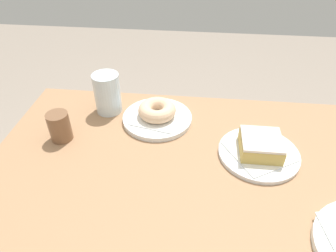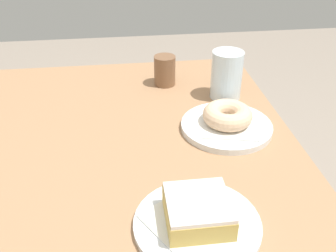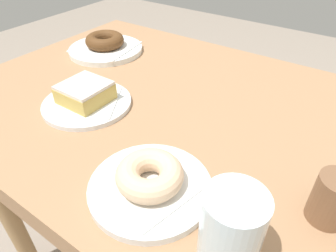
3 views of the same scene
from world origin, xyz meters
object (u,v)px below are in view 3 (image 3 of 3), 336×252
object	(u,v)px
plate_sugar_ring	(150,187)
sugar_jar	(332,199)
donut_sugar_ring	(150,175)
donut_chocolate_ring	(105,40)
plate_glazed_square	(87,103)
donut_glazed_square	(85,92)
water_glass	(231,231)
plate_chocolate_ring	(106,49)

from	to	relation	value
plate_sugar_ring	sugar_jar	size ratio (longest dim) A/B	2.51
donut_sugar_ring	donut_chocolate_ring	xyz separation A→B (m)	(0.46, -0.37, 0.00)
plate_glazed_square	donut_glazed_square	xyz separation A→B (m)	(0.00, 0.00, 0.03)
donut_glazed_square	plate_sugar_ring	bearing A→B (deg)	156.58
plate_glazed_square	donut_chocolate_ring	xyz separation A→B (m)	(0.18, -0.25, 0.03)
donut_glazed_square	sugar_jar	bearing A→B (deg)	178.79
donut_chocolate_ring	water_glass	xyz separation A→B (m)	(-0.61, 0.41, 0.02)
plate_chocolate_ring	water_glass	distance (m)	0.74
water_glass	donut_sugar_ring	bearing A→B (deg)	-13.19
plate_sugar_ring	sugar_jar	world-z (taller)	sugar_jar
plate_sugar_ring	plate_chocolate_ring	distance (m)	0.59
donut_sugar_ring	sugar_jar	world-z (taller)	sugar_jar
sugar_jar	water_glass	bearing A→B (deg)	57.17
plate_glazed_square	sugar_jar	xyz separation A→B (m)	(-0.52, 0.01, 0.03)
donut_glazed_square	water_glass	world-z (taller)	water_glass
plate_glazed_square	water_glass	distance (m)	0.46
donut_sugar_ring	water_glass	distance (m)	0.16
water_glass	sugar_jar	xyz separation A→B (m)	(-0.09, -0.15, -0.02)
plate_glazed_square	donut_sugar_ring	bearing A→B (deg)	156.58
donut_glazed_square	donut_sugar_ring	size ratio (longest dim) A/B	0.92
donut_glazed_square	donut_chocolate_ring	world-z (taller)	same
donut_sugar_ring	sugar_jar	size ratio (longest dim) A/B	1.35
plate_sugar_ring	water_glass	world-z (taller)	water_glass
donut_glazed_square	plate_chocolate_ring	xyz separation A→B (m)	(0.18, -0.25, -0.03)
donut_chocolate_ring	sugar_jar	size ratio (longest dim) A/B	1.47
donut_chocolate_ring	plate_glazed_square	bearing A→B (deg)	126.26
plate_chocolate_ring	plate_glazed_square	bearing A→B (deg)	126.26
plate_sugar_ring	donut_sugar_ring	bearing A→B (deg)	0.00
donut_glazed_square	plate_chocolate_ring	size ratio (longest dim) A/B	0.44
sugar_jar	donut_sugar_ring	bearing A→B (deg)	23.84
donut_chocolate_ring	plate_chocolate_ring	bearing A→B (deg)	0.00
plate_glazed_square	donut_sugar_ring	size ratio (longest dim) A/B	1.87
donut_sugar_ring	donut_chocolate_ring	distance (m)	0.59
plate_glazed_square	sugar_jar	world-z (taller)	sugar_jar
water_glass	plate_sugar_ring	bearing A→B (deg)	-13.19
plate_glazed_square	donut_chocolate_ring	distance (m)	0.31
plate_glazed_square	donut_chocolate_ring	bearing A→B (deg)	-53.74
plate_sugar_ring	donut_chocolate_ring	bearing A→B (deg)	-38.79
plate_glazed_square	donut_sugar_ring	world-z (taller)	donut_sugar_ring
donut_chocolate_ring	sugar_jar	xyz separation A→B (m)	(-0.71, 0.26, 0.00)
donut_chocolate_ring	sugar_jar	distance (m)	0.75
plate_sugar_ring	plate_glazed_square	bearing A→B (deg)	-23.42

